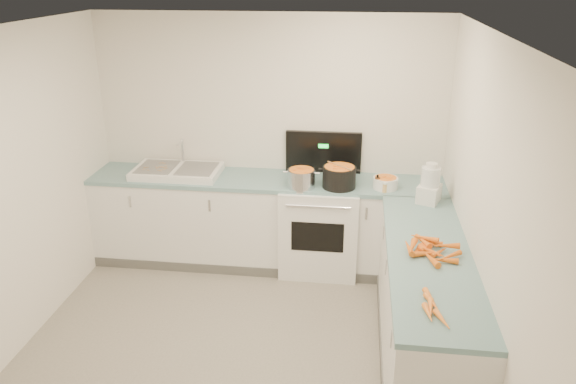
# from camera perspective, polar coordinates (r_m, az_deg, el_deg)

# --- Properties ---
(floor) EXTENTS (3.50, 4.00, 0.00)m
(floor) POSITION_cam_1_polar(r_m,az_deg,el_deg) (4.57, -5.74, -17.42)
(floor) COLOR gray
(floor) RESTS_ON ground
(ceiling) EXTENTS (3.50, 4.00, 0.00)m
(ceiling) POSITION_cam_1_polar(r_m,az_deg,el_deg) (3.56, -7.30, 15.51)
(ceiling) COLOR white
(ceiling) RESTS_ON ground
(wall_back) EXTENTS (3.50, 0.00, 2.50)m
(wall_back) POSITION_cam_1_polar(r_m,az_deg,el_deg) (5.74, -1.85, 5.33)
(wall_back) COLOR white
(wall_back) RESTS_ON ground
(wall_right) EXTENTS (0.00, 4.00, 2.50)m
(wall_right) POSITION_cam_1_polar(r_m,az_deg,el_deg) (3.90, 19.53, -4.26)
(wall_right) COLOR white
(wall_right) RESTS_ON ground
(counter_back) EXTENTS (3.50, 0.62, 0.94)m
(counter_back) POSITION_cam_1_polar(r_m,az_deg,el_deg) (5.74, -2.22, -3.01)
(counter_back) COLOR white
(counter_back) RESTS_ON ground
(counter_right) EXTENTS (0.62, 2.20, 0.94)m
(counter_right) POSITION_cam_1_polar(r_m,az_deg,el_deg) (4.48, 13.70, -11.42)
(counter_right) COLOR white
(counter_right) RESTS_ON ground
(stove) EXTENTS (0.76, 0.65, 1.36)m
(stove) POSITION_cam_1_polar(r_m,az_deg,el_deg) (5.67, 3.26, -3.33)
(stove) COLOR white
(stove) RESTS_ON ground
(sink) EXTENTS (0.86, 0.52, 0.31)m
(sink) POSITION_cam_1_polar(r_m,az_deg,el_deg) (5.75, -11.18, 2.11)
(sink) COLOR white
(sink) RESTS_ON counter_back
(steel_pot) EXTENTS (0.33, 0.33, 0.19)m
(steel_pot) POSITION_cam_1_polar(r_m,az_deg,el_deg) (5.31, 1.36, 1.30)
(steel_pot) COLOR silver
(steel_pot) RESTS_ON stove
(black_pot) EXTENTS (0.34, 0.34, 0.22)m
(black_pot) POSITION_cam_1_polar(r_m,az_deg,el_deg) (5.32, 5.21, 1.42)
(black_pot) COLOR black
(black_pot) RESTS_ON stove
(wooden_spoon) EXTENTS (0.24, 0.24, 0.01)m
(wooden_spoon) POSITION_cam_1_polar(r_m,az_deg,el_deg) (5.28, 5.26, 2.66)
(wooden_spoon) COLOR #AD7A47
(wooden_spoon) RESTS_ON black_pot
(mixing_bowl) EXTENTS (0.31, 0.31, 0.11)m
(mixing_bowl) POSITION_cam_1_polar(r_m,az_deg,el_deg) (5.37, 9.86, 0.93)
(mixing_bowl) COLOR white
(mixing_bowl) RESTS_ON counter_back
(extract_bottle) EXTENTS (0.05, 0.05, 0.12)m
(extract_bottle) POSITION_cam_1_polar(r_m,az_deg,el_deg) (5.32, 9.05, 0.86)
(extract_bottle) COLOR #593319
(extract_bottle) RESTS_ON counter_back
(spice_jar) EXTENTS (0.05, 0.05, 0.08)m
(spice_jar) POSITION_cam_1_polar(r_m,az_deg,el_deg) (5.28, 9.80, 0.41)
(spice_jar) COLOR #E5B266
(spice_jar) RESTS_ON counter_back
(food_processor) EXTENTS (0.24, 0.27, 0.36)m
(food_processor) POSITION_cam_1_polar(r_m,az_deg,el_deg) (5.10, 14.20, 0.64)
(food_processor) COLOR white
(food_processor) RESTS_ON counter_right
(carrot_pile) EXTENTS (0.41, 0.46, 0.09)m
(carrot_pile) POSITION_cam_1_polar(r_m,az_deg,el_deg) (4.24, 14.10, -5.63)
(carrot_pile) COLOR orange
(carrot_pile) RESTS_ON counter_right
(peeled_carrots) EXTENTS (0.16, 0.42, 0.04)m
(peeled_carrots) POSITION_cam_1_polar(r_m,az_deg,el_deg) (3.59, 14.48, -11.32)
(peeled_carrots) COLOR orange
(peeled_carrots) RESTS_ON counter_right
(peelings) EXTENTS (0.26, 0.26, 0.01)m
(peelings) POSITION_cam_1_polar(r_m,az_deg,el_deg) (5.78, -13.05, 2.47)
(peelings) COLOR tan
(peelings) RESTS_ON sink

